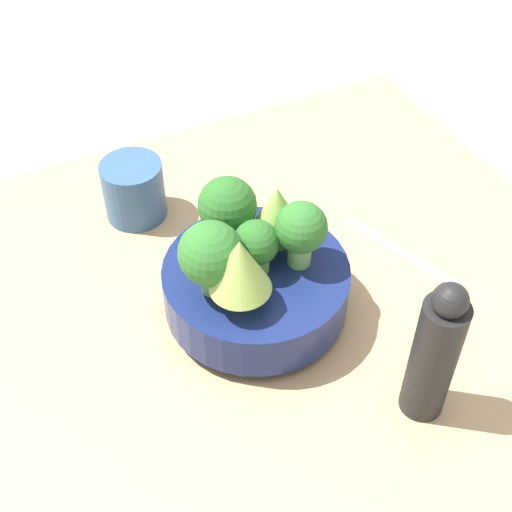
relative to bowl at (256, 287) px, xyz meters
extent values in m
plane|color=beige|center=(-0.04, 0.02, -0.07)|extent=(6.00, 6.00, 0.00)
cube|color=tan|center=(-0.04, 0.02, -0.06)|extent=(0.82, 0.86, 0.03)
cylinder|color=navy|center=(0.00, 0.00, -0.03)|extent=(0.09, 0.09, 0.01)
cylinder|color=navy|center=(0.00, 0.00, 0.00)|extent=(0.21, 0.21, 0.05)
cylinder|color=#7AB256|center=(-0.01, -0.05, 0.05)|extent=(0.03, 0.03, 0.03)
sphere|color=#2D6B28|center=(-0.01, -0.05, 0.08)|extent=(0.06, 0.06, 0.06)
cylinder|color=#609347|center=(-0.01, 0.05, 0.04)|extent=(0.02, 0.02, 0.03)
sphere|color=#2D6B28|center=(-0.01, 0.05, 0.08)|extent=(0.07, 0.07, 0.07)
cylinder|color=#609347|center=(0.03, -0.04, 0.04)|extent=(0.03, 0.03, 0.03)
cone|color=#93B751|center=(0.03, -0.04, 0.08)|extent=(0.05, 0.05, 0.05)
cylinder|color=#6BA34C|center=(-0.04, 0.04, 0.04)|extent=(0.02, 0.02, 0.03)
cone|color=#93B751|center=(-0.04, 0.04, 0.09)|extent=(0.06, 0.06, 0.06)
cylinder|color=#6BA34C|center=(0.06, 0.01, 0.04)|extent=(0.03, 0.03, 0.03)
sphere|color=#286023|center=(0.06, 0.01, 0.08)|extent=(0.07, 0.07, 0.07)
cylinder|color=#6BA34C|center=(0.00, 0.00, 0.04)|extent=(0.03, 0.03, 0.02)
sphere|color=#286023|center=(0.00, 0.00, 0.07)|extent=(0.05, 0.05, 0.05)
cylinder|color=#33567F|center=(0.22, 0.07, 0.00)|extent=(0.08, 0.08, 0.08)
cylinder|color=black|center=(-0.19, -0.10, 0.04)|extent=(0.04, 0.04, 0.15)
sphere|color=black|center=(-0.19, -0.10, 0.12)|extent=(0.03, 0.03, 0.03)
cube|color=silver|center=(0.00, -0.20, -0.04)|extent=(0.16, 0.07, 0.01)
camera|label=1|loc=(-0.48, 0.23, 0.58)|focal=50.00mm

